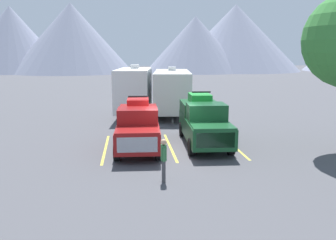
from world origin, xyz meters
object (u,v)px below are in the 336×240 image
object	(u,v)px
person_a	(164,157)
pickup_truck_b	(203,121)
pickup_truck_a	(138,126)
camper_trailer_a	(134,90)
camper_trailer_b	(172,90)

from	to	relation	value
person_a	pickup_truck_b	bearing A→B (deg)	64.36
pickup_truck_a	pickup_truck_b	size ratio (longest dim) A/B	0.91
camper_trailer_a	camper_trailer_b	size ratio (longest dim) A/B	0.81
camper_trailer_a	person_a	bearing A→B (deg)	-86.70
pickup_truck_b	camper_trailer_b	xyz separation A→B (m)	(-0.55, 9.08, 0.71)
camper_trailer_a	camper_trailer_b	world-z (taller)	camper_trailer_a
person_a	camper_trailer_a	bearing A→B (deg)	93.30
pickup_truck_b	pickup_truck_a	bearing A→B (deg)	-169.54
pickup_truck_a	camper_trailer_a	size ratio (longest dim) A/B	0.74
camper_trailer_b	person_a	world-z (taller)	camper_trailer_b
pickup_truck_a	camper_trailer_b	size ratio (longest dim) A/B	0.60
camper_trailer_a	camper_trailer_b	bearing A→B (deg)	7.79
pickup_truck_b	camper_trailer_b	world-z (taller)	camper_trailer_b
camper_trailer_a	person_a	distance (m)	14.24
camper_trailer_b	person_a	distance (m)	14.75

